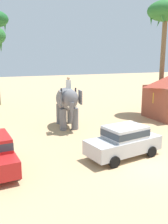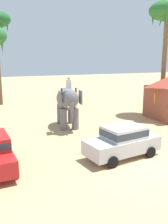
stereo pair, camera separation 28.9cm
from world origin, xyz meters
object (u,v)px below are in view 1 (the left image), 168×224
(car_sedan_foreground, at_px, (124,140))
(palm_tree_far_back, at_px, (165,16))
(signboard_yellow, at_px, (158,100))
(elephant_with_mahout, at_px, (67,102))

(car_sedan_foreground, height_order, palm_tree_far_back, palm_tree_far_back)
(palm_tree_far_back, height_order, signboard_yellow, palm_tree_far_back)
(car_sedan_foreground, xyz_separation_m, signboard_yellow, (7.20, 6.18, 0.76))
(elephant_with_mahout, xyz_separation_m, palm_tree_far_back, (9.65, 1.15, 6.82))
(elephant_with_mahout, bearing_deg, palm_tree_far_back, 6.77)
(car_sedan_foreground, height_order, signboard_yellow, signboard_yellow)
(car_sedan_foreground, distance_m, signboard_yellow, 9.52)
(palm_tree_far_back, bearing_deg, car_sedan_foreground, -138.38)
(car_sedan_foreground, bearing_deg, palm_tree_far_back, 41.62)
(car_sedan_foreground, bearing_deg, signboard_yellow, 40.64)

